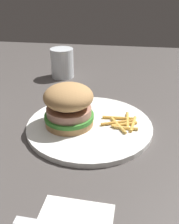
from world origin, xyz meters
TOP-DOWN VIEW (x-y plane):
  - ground_plane at (0.00, 0.00)m, footprint 1.60×1.60m
  - plate at (0.02, 0.02)m, footprint 0.29×0.29m
  - sandwich at (-0.02, 0.02)m, footprint 0.11×0.11m
  - fries_pile at (0.10, 0.03)m, footprint 0.08×0.09m
  - drink_glass at (-0.12, 0.34)m, footprint 0.08×0.08m

SIDE VIEW (x-z plane):
  - ground_plane at x=0.00m, z-range 0.00..0.00m
  - plate at x=0.02m, z-range 0.00..0.01m
  - fries_pile at x=0.10m, z-range 0.01..0.02m
  - drink_glass at x=-0.12m, z-range 0.00..0.09m
  - sandwich at x=-0.02m, z-range 0.01..0.11m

